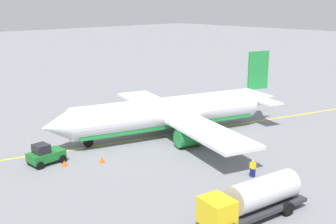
# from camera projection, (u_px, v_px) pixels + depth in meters

# --- Properties ---
(ground_plane) EXTENTS (400.00, 400.00, 0.00)m
(ground_plane) POSITION_uv_depth(u_px,v_px,m) (168.00, 135.00, 53.21)
(ground_plane) COLOR slate
(airplane) EXTENTS (31.97, 29.76, 9.88)m
(airplane) POSITION_uv_depth(u_px,v_px,m) (171.00, 113.00, 52.71)
(airplane) COLOR white
(airplane) RESTS_ON ground
(fuel_tanker) EXTENTS (9.88, 4.03, 3.15)m
(fuel_tanker) POSITION_uv_depth(u_px,v_px,m) (253.00, 198.00, 32.36)
(fuel_tanker) COLOR #2D2D33
(fuel_tanker) RESTS_ON ground
(pushback_tug) EXTENTS (3.69, 2.46, 2.20)m
(pushback_tug) POSITION_uv_depth(u_px,v_px,m) (45.00, 154.00, 43.55)
(pushback_tug) COLOR #196B28
(pushback_tug) RESTS_ON ground
(refueling_worker) EXTENTS (0.38, 0.53, 1.71)m
(refueling_worker) POSITION_uv_depth(u_px,v_px,m) (253.00, 169.00, 40.32)
(refueling_worker) COLOR navy
(refueling_worker) RESTS_ON ground
(safety_cone_nose) EXTENTS (0.62, 0.62, 0.69)m
(safety_cone_nose) POSITION_uv_depth(u_px,v_px,m) (102.00, 159.00, 43.99)
(safety_cone_nose) COLOR #F2590F
(safety_cone_nose) RESTS_ON ground
(safety_cone_wingtip) EXTENTS (0.59, 0.59, 0.65)m
(safety_cone_wingtip) POSITION_uv_depth(u_px,v_px,m) (64.00, 163.00, 43.00)
(safety_cone_wingtip) COLOR #F2590F
(safety_cone_wingtip) RESTS_ON ground
(taxi_line_marking) EXTENTS (68.32, 20.78, 0.01)m
(taxi_line_marking) POSITION_uv_depth(u_px,v_px,m) (168.00, 135.00, 53.21)
(taxi_line_marking) COLOR yellow
(taxi_line_marking) RESTS_ON ground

